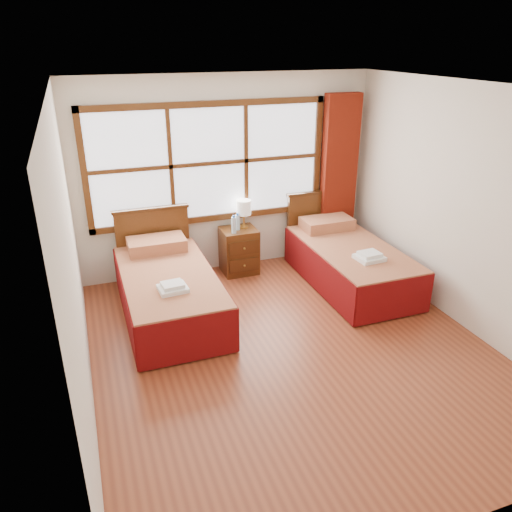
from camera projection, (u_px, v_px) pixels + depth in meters
name	position (u px, v px, depth m)	size (l,w,h in m)	color
floor	(292.00, 349.00, 5.21)	(4.50, 4.50, 0.00)	brown
ceiling	(301.00, 88.00, 4.16)	(4.50, 4.50, 0.00)	white
wall_back	(227.00, 176.00, 6.62)	(4.00, 4.00, 0.00)	silver
wall_left	(72.00, 263.00, 4.06)	(4.50, 4.50, 0.00)	silver
wall_right	(468.00, 210.00, 5.31)	(4.50, 4.50, 0.00)	silver
window	(209.00, 163.00, 6.43)	(3.16, 0.06, 1.56)	white
curtain	(338.00, 178.00, 7.05)	(0.50, 0.16, 2.30)	maroon
bed_left	(168.00, 289.00, 5.78)	(1.04, 2.06, 1.01)	#40210D
bed_right	(348.00, 261.00, 6.52)	(1.02, 2.04, 0.99)	#40210D
nightstand	(239.00, 251.00, 6.82)	(0.47, 0.46, 0.63)	#4E2A11
towels_left	(173.00, 287.00, 5.24)	(0.31, 0.28, 0.09)	white
towels_right	(369.00, 256.00, 6.00)	(0.34, 0.30, 0.09)	white
lamp	(244.00, 208.00, 6.65)	(0.20, 0.20, 0.38)	#BD8A3C
bottle_near	(234.00, 225.00, 6.52)	(0.06, 0.06, 0.25)	silver
bottle_far	(238.00, 222.00, 6.64)	(0.06, 0.06, 0.23)	silver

